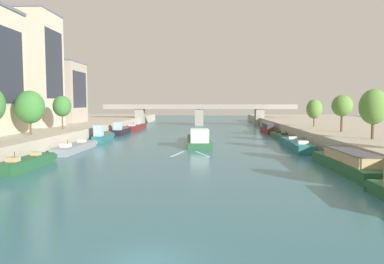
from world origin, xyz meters
The scene contains 21 objects.
ground_plane centered at (0.00, 0.00, 0.00)m, with size 400.00×400.00×0.00m, color #336675.
quay_left centered at (-38.05, 55.00, 1.29)m, with size 36.00×170.00×2.59m, color #B2A893.
barge_midriver centered at (1.21, 49.37, 0.92)m, with size 5.11×19.90×3.19m.
wake_behind_barge centered at (0.18, 36.71, 0.01)m, with size 5.59×6.06×0.03m.
moored_boat_left_lone centered at (-17.85, 23.99, 0.69)m, with size 2.50×10.56×2.40m.
moored_boat_left_second centered at (-17.96, 39.48, 0.58)m, with size 2.66×14.26×2.21m.
moored_boat_left_far centered at (-18.17, 54.94, 0.98)m, with size 2.44×11.02×3.33m.
moored_boat_left_midway centered at (-17.63, 68.49, 0.99)m, with size 2.16×10.73×3.19m.
moored_boat_left_end centered at (-17.49, 84.17, 0.70)m, with size 3.34×16.21×2.44m.
moored_boat_right_midway centered at (18.30, 23.65, 1.04)m, with size 3.36×15.92×2.46m.
moored_boat_right_upstream centered at (17.48, 43.43, 0.69)m, with size 3.19×16.29×2.44m.
moored_boat_right_second centered at (18.29, 60.55, 0.56)m, with size 2.46×12.32×2.16m.
moored_boat_right_near centered at (17.92, 75.10, 1.02)m, with size 2.10×12.43×2.44m.
tree_left_end_of_row centered at (-24.77, 38.74, 6.90)m, with size 4.44×4.44×6.88m.
tree_left_by_lamp centered at (-24.48, 50.43, 6.92)m, with size 3.37×3.37×6.29m.
tree_right_end_of_row centered at (25.47, 34.05, 7.02)m, with size 3.79×3.79×6.87m.
tree_right_past_mid centered at (26.00, 47.03, 7.05)m, with size 3.50×3.50×6.34m.
tree_right_second centered at (25.23, 60.69, 6.27)m, with size 3.23×3.23×5.73m.
building_left_far_end centered at (-34.88, 58.46, 14.59)m, with size 11.85×10.60×23.98m.
building_left_tall centered at (-34.88, 74.25, 10.38)m, with size 11.01×11.90×15.56m.
bridge_far centered at (0.00, 104.81, 4.51)m, with size 64.10×4.40×7.01m.
Camera 1 is at (2.89, -16.28, 7.58)m, focal length 33.79 mm.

